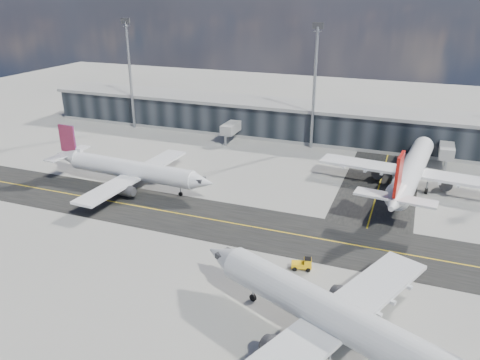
{
  "coord_description": "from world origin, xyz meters",
  "views": [
    {
      "loc": [
        22.99,
        -59.22,
        35.27
      ],
      "look_at": [
        -3.99,
        10.54,
        5.0
      ],
      "focal_mm": 35.0,
      "sensor_mm": 36.0,
      "label": 1
    }
  ],
  "objects_px": {
    "airliner_redtail": "(412,170)",
    "service_van": "(400,174)",
    "airliner_af": "(129,169)",
    "airliner_near": "(345,322)",
    "baggage_tug": "(303,264)"
  },
  "relations": [
    {
      "from": "airliner_near",
      "to": "service_van",
      "type": "height_order",
      "value": "airliner_near"
    },
    {
      "from": "baggage_tug",
      "to": "service_van",
      "type": "height_order",
      "value": "baggage_tug"
    },
    {
      "from": "airliner_af",
      "to": "baggage_tug",
      "type": "height_order",
      "value": "airliner_af"
    },
    {
      "from": "airliner_af",
      "to": "airliner_near",
      "type": "xyz_separation_m",
      "value": [
        46.17,
        -30.72,
        0.49
      ]
    },
    {
      "from": "airliner_near",
      "to": "service_van",
      "type": "distance_m",
      "value": 54.8
    },
    {
      "from": "airliner_af",
      "to": "airliner_redtail",
      "type": "distance_m",
      "value": 53.58
    },
    {
      "from": "airliner_redtail",
      "to": "service_van",
      "type": "height_order",
      "value": "airliner_redtail"
    },
    {
      "from": "airliner_af",
      "to": "airliner_redtail",
      "type": "xyz_separation_m",
      "value": [
        50.62,
        17.55,
        0.59
      ]
    },
    {
      "from": "baggage_tug",
      "to": "service_van",
      "type": "bearing_deg",
      "value": 151.51
    },
    {
      "from": "airliner_near",
      "to": "airliner_redtail",
      "type": "bearing_deg",
      "value": 18.31
    },
    {
      "from": "airliner_near",
      "to": "baggage_tug",
      "type": "height_order",
      "value": "airliner_near"
    },
    {
      "from": "airliner_af",
      "to": "service_van",
      "type": "xyz_separation_m",
      "value": [
        48.49,
        23.94,
        -2.77
      ]
    },
    {
      "from": "airliner_af",
      "to": "airliner_near",
      "type": "relative_size",
      "value": 0.92
    },
    {
      "from": "airliner_af",
      "to": "baggage_tug",
      "type": "bearing_deg",
      "value": 69.82
    },
    {
      "from": "airliner_af",
      "to": "service_van",
      "type": "relative_size",
      "value": 6.69
    }
  ]
}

